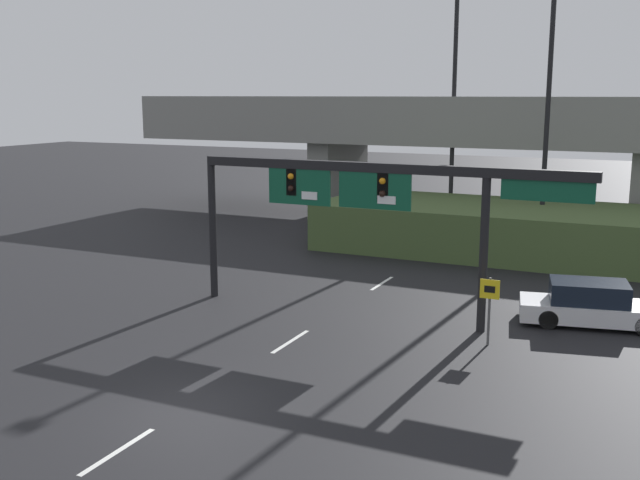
# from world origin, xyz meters

# --- Properties ---
(ground_plane) EXTENTS (160.00, 160.00, 0.00)m
(ground_plane) POSITION_xyz_m (0.00, 0.00, 0.00)
(ground_plane) COLOR black
(lane_markings) EXTENTS (0.14, 34.92, 0.01)m
(lane_markings) POSITION_xyz_m (0.00, 13.86, 0.00)
(lane_markings) COLOR silver
(lane_markings) RESTS_ON ground
(signal_gantry) EXTENTS (13.85, 0.44, 5.38)m
(signal_gantry) POSITION_xyz_m (1.05, 9.27, 4.34)
(signal_gantry) COLOR black
(signal_gantry) RESTS_ON ground
(speed_limit_sign) EXTENTS (0.60, 0.11, 2.14)m
(speed_limit_sign) POSITION_xyz_m (5.68, 8.03, 1.40)
(speed_limit_sign) COLOR #4C4C4C
(speed_limit_sign) RESTS_ON ground
(highway_light_pole_near) EXTENTS (0.70, 0.36, 17.31)m
(highway_light_pole_near) POSITION_xyz_m (-0.72, 26.59, 9.04)
(highway_light_pole_near) COLOR black
(highway_light_pole_near) RESTS_ON ground
(highway_light_pole_far) EXTENTS (0.70, 0.36, 16.56)m
(highway_light_pole_far) POSITION_xyz_m (4.74, 23.56, 8.66)
(highway_light_pole_far) COLOR black
(highway_light_pole_far) RESTS_ON ground
(overpass_bridge) EXTENTS (43.39, 8.14, 7.51)m
(overpass_bridge) POSITION_xyz_m (0.00, 30.22, 5.33)
(overpass_bridge) COLOR gray
(overpass_bridge) RESTS_ON ground
(grass_embankment) EXTENTS (19.88, 7.32, 2.28)m
(grass_embankment) POSITION_xyz_m (4.24, 22.18, 1.14)
(grass_embankment) COLOR #42562D
(grass_embankment) RESTS_ON ground
(parked_sedan_near_right) EXTENTS (5.07, 2.74, 1.49)m
(parked_sedan_near_right) POSITION_xyz_m (8.35, 11.61, 0.68)
(parked_sedan_near_right) COLOR silver
(parked_sedan_near_right) RESTS_ON ground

